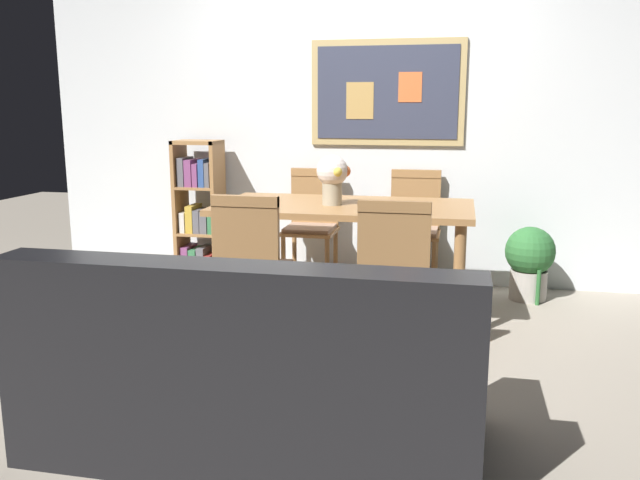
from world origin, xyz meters
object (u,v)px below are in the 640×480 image
object	(u,v)px
potted_ivy	(530,260)
flower_vase	(333,176)
dining_table	(345,218)
tv_remote	(378,205)
dining_chair_far_left	(312,217)
dining_chair_near_right	(395,266)
dining_chair_far_right	(414,220)
leather_couch	(252,377)
dining_chair_near_left	(252,258)
bookshelf	(199,214)

from	to	relation	value
potted_ivy	flower_vase	bearing A→B (deg)	-152.96
dining_table	tv_remote	xyz separation A→B (m)	(0.22, -0.04, 0.10)
dining_chair_far_left	dining_table	bearing A→B (deg)	-62.11
dining_chair_far_left	tv_remote	xyz separation A→B (m)	(0.61, -0.77, 0.23)
dining_chair_near_right	tv_remote	xyz separation A→B (m)	(-0.19, 0.72, 0.23)
dining_table	flower_vase	distance (m)	0.30
dining_chair_far_right	dining_chair_near_right	xyz separation A→B (m)	(0.01, -1.54, 0.00)
leather_couch	dining_table	bearing A→B (deg)	88.34
dining_chair_far_right	leather_couch	xyz separation A→B (m)	(-0.46, -2.61, -0.23)
dining_chair_near_left	dining_chair_near_right	bearing A→B (deg)	-1.87
dining_chair_near_right	tv_remote	world-z (taller)	dining_chair_near_right
bookshelf	potted_ivy	distance (m)	2.60
dining_table	dining_chair_far_right	world-z (taller)	dining_chair_far_right
tv_remote	potted_ivy	bearing A→B (deg)	33.26
dining_table	dining_chair_near_left	size ratio (longest dim) A/B	1.84
dining_chair_near_left	potted_ivy	size ratio (longest dim) A/B	1.60
dining_chair_far_right	dining_chair_far_left	world-z (taller)	same
dining_chair_near_left	flower_vase	world-z (taller)	flower_vase
dining_table	dining_chair_near_right	world-z (taller)	dining_chair_near_right
bookshelf	dining_chair_near_right	bearing A→B (deg)	-40.54
flower_vase	tv_remote	xyz separation A→B (m)	(0.30, 0.00, -0.18)
dining_chair_far_right	dining_chair_near_right	world-z (taller)	same
dining_table	flower_vase	xyz separation A→B (m)	(-0.07, -0.04, 0.28)
dining_chair_far_right	potted_ivy	xyz separation A→B (m)	(0.85, -0.14, -0.24)
dining_table	potted_ivy	size ratio (longest dim) A/B	2.94
dining_chair_far_left	bookshelf	bearing A→B (deg)	179.96
dining_chair_far_right	leather_couch	bearing A→B (deg)	-99.95
dining_table	dining_chair_near_left	world-z (taller)	dining_chair_near_left
dining_chair_far_left	flower_vase	size ratio (longest dim) A/B	2.80
leather_couch	potted_ivy	size ratio (longest dim) A/B	3.17
dining_chair_far_right	dining_chair_near_right	bearing A→B (deg)	-89.73
dining_chair_far_left	tv_remote	size ratio (longest dim) A/B	6.35
dining_chair_near_left	bookshelf	size ratio (longest dim) A/B	0.81
potted_ivy	tv_remote	distance (m)	1.32
dining_chair_far_right	tv_remote	size ratio (longest dim) A/B	6.35
potted_ivy	bookshelf	bearing A→B (deg)	177.94
bookshelf	potted_ivy	xyz separation A→B (m)	(2.58, -0.09, -0.23)
dining_chair_near_right	bookshelf	size ratio (longest dim) A/B	0.81
dining_table	flower_vase	bearing A→B (deg)	-148.69
dining_table	tv_remote	distance (m)	0.25
dining_chair_far_left	bookshelf	distance (m)	0.94
dining_table	potted_ivy	world-z (taller)	dining_table
dining_chair_near_right	dining_chair_far_left	bearing A→B (deg)	118.19
dining_chair_far_right	tv_remote	bearing A→B (deg)	-102.43
dining_chair_near_right	flower_vase	distance (m)	0.96
dining_chair_far_left	dining_chair_near_left	bearing A→B (deg)	-90.93
dining_chair_near_left	leather_couch	distance (m)	1.18
dining_chair_near_left	dining_chair_far_left	bearing A→B (deg)	89.07
dining_table	tv_remote	world-z (taller)	tv_remote
dining_chair_far_right	potted_ivy	size ratio (longest dim) A/B	1.60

